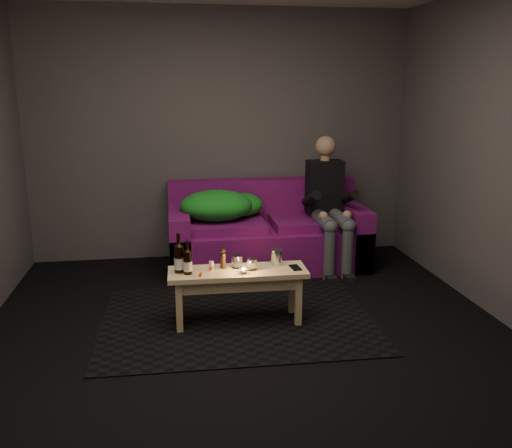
{
  "coord_description": "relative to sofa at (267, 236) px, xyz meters",
  "views": [
    {
      "loc": [
        -0.53,
        -3.5,
        1.8
      ],
      "look_at": [
        0.22,
        1.25,
        0.58
      ],
      "focal_mm": 38.0,
      "sensor_mm": 36.0,
      "label": 1
    }
  ],
  "objects": [
    {
      "name": "floor",
      "position": [
        -0.42,
        -1.82,
        -0.31
      ],
      "size": [
        4.5,
        4.5,
        0.0
      ],
      "primitive_type": "plane",
      "color": "black",
      "rests_on": "ground"
    },
    {
      "name": "room",
      "position": [
        -0.42,
        -1.35,
        1.33
      ],
      "size": [
        4.5,
        4.5,
        4.5
      ],
      "color": "silver",
      "rests_on": "ground"
    },
    {
      "name": "pepper_mill",
      "position": [
        -0.58,
        -1.33,
        0.19
      ],
      "size": [
        0.05,
        0.05,
        0.12
      ],
      "primitive_type": "cylinder",
      "rotation": [
        0.0,
        0.0,
        -0.24
      ],
      "color": "black",
      "rests_on": "coffee_table"
    },
    {
      "name": "tealight",
      "position": [
        -0.44,
        -1.47,
        0.15
      ],
      "size": [
        0.06,
        0.06,
        0.04
      ],
      "color": "white",
      "rests_on": "coffee_table"
    },
    {
      "name": "person",
      "position": [
        0.6,
        -0.16,
        0.38
      ],
      "size": [
        0.36,
        0.82,
        1.32
      ],
      "color": "black",
      "rests_on": "sofa"
    },
    {
      "name": "red_lighter",
      "position": [
        -0.76,
        -1.47,
        0.13
      ],
      "size": [
        0.03,
        0.07,
        0.01
      ],
      "primitive_type": "cube",
      "rotation": [
        0.0,
        0.0,
        -0.16
      ],
      "color": "red",
      "rests_on": "coffee_table"
    },
    {
      "name": "tumbler_front",
      "position": [
        -0.36,
        -1.41,
        0.17
      ],
      "size": [
        0.09,
        0.09,
        0.09
      ],
      "primitive_type": "cylinder",
      "rotation": [
        0.0,
        0.0,
        0.35
      ],
      "color": "white",
      "rests_on": "coffee_table"
    },
    {
      "name": "rug",
      "position": [
        -0.47,
        -1.34,
        -0.3
      ],
      "size": [
        2.16,
        1.59,
        0.01
      ],
      "primitive_type": "cube",
      "rotation": [
        0.0,
        0.0,
        -0.02
      ],
      "color": "black",
      "rests_on": "floor"
    },
    {
      "name": "coffee_table",
      "position": [
        -0.47,
        -1.39,
        0.05
      ],
      "size": [
        1.07,
        0.36,
        0.44
      ],
      "rotation": [
        0.0,
        0.0,
        -0.02
      ],
      "color": "#EECC8B",
      "rests_on": "rug"
    },
    {
      "name": "smartphone",
      "position": [
        -0.03,
        -1.42,
        0.13
      ],
      "size": [
        0.08,
        0.15,
        0.01
      ],
      "primitive_type": "cube",
      "rotation": [
        0.0,
        0.0,
        0.09
      ],
      "color": "black",
      "rests_on": "coffee_table"
    },
    {
      "name": "salt_shaker",
      "position": [
        -0.67,
        -1.38,
        0.17
      ],
      "size": [
        0.04,
        0.04,
        0.08
      ],
      "primitive_type": "cylinder",
      "rotation": [
        0.0,
        0.0,
        -0.15
      ],
      "color": "silver",
      "rests_on": "coffee_table"
    },
    {
      "name": "sofa",
      "position": [
        0.0,
        0.0,
        0.0
      ],
      "size": [
        1.98,
        0.89,
        0.85
      ],
      "color": "#650D4F",
      "rests_on": "floor"
    },
    {
      "name": "beer_bottle_b",
      "position": [
        -0.85,
        -1.42,
        0.22
      ],
      "size": [
        0.07,
        0.07,
        0.26
      ],
      "color": "black",
      "rests_on": "coffee_table"
    },
    {
      "name": "green_blanket",
      "position": [
        -0.48,
        -0.01,
        0.33
      ],
      "size": [
        0.87,
        0.6,
        0.3
      ],
      "color": "#198A1C",
      "rests_on": "sofa"
    },
    {
      "name": "steel_cup",
      "position": [
        -0.16,
        -1.31,
        0.19
      ],
      "size": [
        0.1,
        0.1,
        0.12
      ],
      "primitive_type": "cylinder",
      "rotation": [
        0.0,
        0.0,
        0.08
      ],
      "color": "silver",
      "rests_on": "coffee_table"
    },
    {
      "name": "beer_bottle_a",
      "position": [
        -0.92,
        -1.38,
        0.24
      ],
      "size": [
        0.08,
        0.08,
        0.3
      ],
      "color": "black",
      "rests_on": "coffee_table"
    },
    {
      "name": "tumbler_back",
      "position": [
        -0.47,
        -1.34,
        0.18
      ],
      "size": [
        0.09,
        0.09,
        0.1
      ],
      "primitive_type": "cylinder",
      "rotation": [
        0.0,
        0.0,
        -0.07
      ],
      "color": "white",
      "rests_on": "coffee_table"
    }
  ]
}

